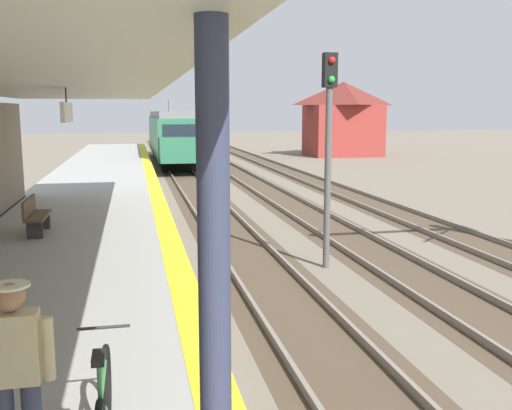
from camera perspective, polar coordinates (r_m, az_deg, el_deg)
name	(u,v)px	position (r m, az deg, el deg)	size (l,w,h in m)	color
station_platform	(76,250)	(14.99, -17.43, -4.25)	(5.00, 80.00, 0.91)	#999993
track_pair_nearest_platform	(226,227)	(19.13, -3.03, -2.20)	(2.34, 120.00, 0.16)	#4C3D2D
track_pair_middle	(323,223)	(19.94, 6.67, -1.78)	(2.34, 120.00, 0.16)	#4C3D2D
track_pair_far_side	(414,219)	(21.26, 15.39, -1.36)	(2.34, 120.00, 0.16)	#4C3D2D
approaching_train	(172,134)	(43.90, -8.27, 6.96)	(2.93, 19.60, 4.76)	#286647
commuter_person	(16,375)	(4.95, -22.70, -15.26)	(0.59, 0.30, 1.67)	#33384C
bicycle_beside_commuter	(104,408)	(5.46, -14.84, -18.85)	(0.48, 1.82, 1.04)	black
rail_signal_post	(329,139)	(14.01, 7.19, 6.54)	(0.32, 0.34, 5.20)	#4C4C4C
platform_bench	(35,214)	(14.92, -21.05, -0.88)	(0.45, 1.60, 0.88)	brown
distant_trackside_house	(343,117)	(51.35, 8.61, 8.57)	(6.60, 5.28, 6.40)	maroon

